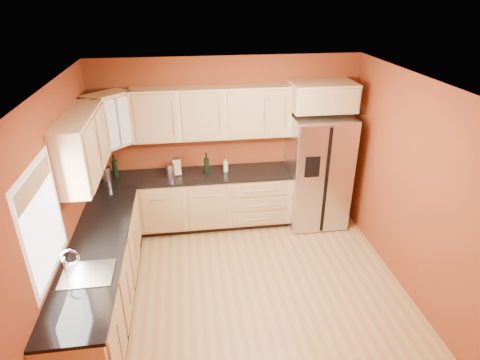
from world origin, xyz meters
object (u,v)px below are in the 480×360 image
(refrigerator, at_px, (317,171))
(wine_bottle_a, at_px, (115,166))
(canister_left, at_px, (106,174))
(soap_dispenser, at_px, (226,166))
(knife_block, at_px, (177,167))

(refrigerator, xyz_separation_m, wine_bottle_a, (-3.06, 0.11, 0.21))
(canister_left, distance_m, soap_dispenser, 1.75)
(wine_bottle_a, height_order, knife_block, wine_bottle_a)
(refrigerator, xyz_separation_m, canister_left, (-3.17, 0.03, 0.14))
(knife_block, height_order, soap_dispenser, knife_block)
(canister_left, distance_m, wine_bottle_a, 0.16)
(wine_bottle_a, bearing_deg, canister_left, -143.02)
(refrigerator, bearing_deg, knife_block, 176.98)
(canister_left, bearing_deg, refrigerator, -0.45)
(refrigerator, relative_size, knife_block, 7.61)
(canister_left, height_order, knife_block, knife_block)
(refrigerator, bearing_deg, wine_bottle_a, 177.90)
(canister_left, height_order, soap_dispenser, canister_left)
(canister_left, xyz_separation_m, wine_bottle_a, (0.12, 0.09, 0.08))
(wine_bottle_a, height_order, soap_dispenser, wine_bottle_a)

